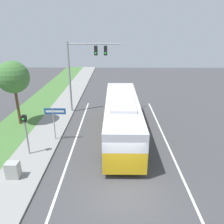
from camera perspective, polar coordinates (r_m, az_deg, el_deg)
ground_plane at (r=12.66m, az=2.93°, el=-20.31°), size 80.00×80.00×0.00m
sidewalk at (r=13.84m, az=-25.17°, el=-18.15°), size 2.80×80.00×0.12m
lane_divider_near at (r=13.02m, az=-14.13°, el=-19.63°), size 0.14×30.00×0.01m
lane_divider_far at (r=13.29m, az=19.60°, el=-19.35°), size 0.14×30.00×0.01m
bus at (r=17.68m, az=2.61°, el=-0.82°), size 2.78×11.73×3.23m
signal_gantry at (r=22.30m, az=-7.52°, el=12.33°), size 5.23×0.41×7.19m
pedestrian_signal at (r=15.79m, az=-21.62°, el=-4.03°), size 0.28×0.34×3.02m
street_sign at (r=17.26m, az=-14.76°, el=-1.20°), size 1.64×0.08×2.76m
utility_cabinet at (r=14.39m, az=-24.45°, el=-13.63°), size 0.75×0.56×1.00m
roadside_tree at (r=20.72m, az=-24.43°, el=8.24°), size 2.76×2.76×5.72m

